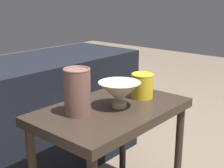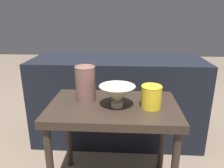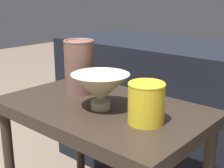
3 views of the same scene
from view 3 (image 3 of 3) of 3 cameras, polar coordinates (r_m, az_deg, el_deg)
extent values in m
cube|color=#2D231C|center=(1.00, -1.88, -4.90)|extent=(0.66, 0.42, 0.04)
cylinder|color=#2D231C|center=(1.41, -5.88, -10.03)|extent=(0.04, 0.04, 0.48)
cube|color=black|center=(1.50, 13.15, -5.28)|extent=(1.26, 0.50, 0.65)
cylinder|color=#C1B293|center=(0.96, -2.09, -3.84)|extent=(0.06, 0.06, 0.02)
cone|color=#C1B293|center=(0.94, -2.13, -0.69)|extent=(0.18, 0.18, 0.09)
cylinder|color=brown|center=(1.10, -5.96, 3.06)|extent=(0.11, 0.11, 0.18)
torus|color=brown|center=(1.09, -6.10, 7.78)|extent=(0.11, 0.11, 0.01)
cylinder|color=gold|center=(0.85, 6.28, -3.61)|extent=(0.10, 0.10, 0.11)
torus|color=gold|center=(0.83, 6.39, -0.04)|extent=(0.10, 0.10, 0.01)
camera|label=1|loc=(1.59, -55.83, 13.70)|focal=50.00mm
camera|label=2|loc=(0.69, -82.79, 11.97)|focal=35.00mm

